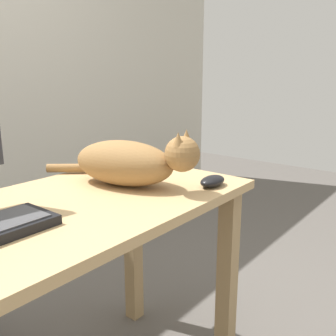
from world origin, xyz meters
TOP-DOWN VIEW (x-y plane):
  - desk at (0.00, 0.00)m, footprint 1.30×0.60m
  - cat at (0.33, -0.01)m, footprint 0.25×0.60m
  - computer_mouse at (0.49, -0.23)m, footprint 0.11×0.06m

SIDE VIEW (x-z plane):
  - desk at x=0.00m, z-range 0.25..1.00m
  - computer_mouse at x=0.49m, z-range 0.75..0.79m
  - cat at x=0.33m, z-range 0.73..0.93m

